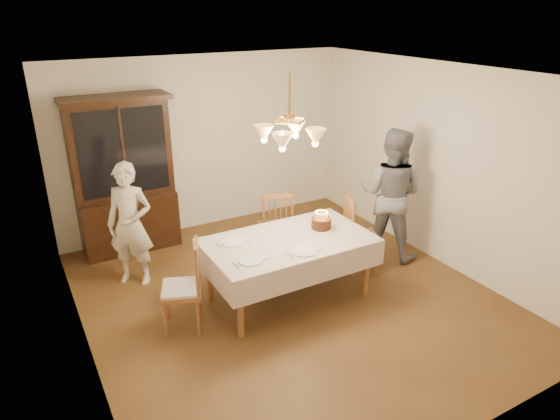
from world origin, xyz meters
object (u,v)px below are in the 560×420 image
chair_far_side (275,228)px  china_hutch (124,178)px  dining_table (289,245)px  elderly_woman (130,225)px  birthday_cake (321,224)px

chair_far_side → china_hutch: bearing=141.6°
china_hutch → dining_table: bearing=-60.2°
china_hutch → elderly_woman: china_hutch is taller
dining_table → china_hutch: bearing=119.8°
dining_table → elderly_woman: elderly_woman is taller
china_hutch → chair_far_side: (1.64, -1.30, -0.60)m
chair_far_side → birthday_cake: chair_far_side is taller
dining_table → china_hutch: size_ratio=0.88×
elderly_woman → birthday_cake: 2.31m
birthday_cake → chair_far_side: bearing=98.2°
china_hutch → birthday_cake: bearing=-51.2°
china_hutch → elderly_woman: size_ratio=1.39×
dining_table → elderly_woman: size_ratio=1.23×
chair_far_side → elderly_woman: bearing=170.4°
elderly_woman → birthday_cake: size_ratio=5.16×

